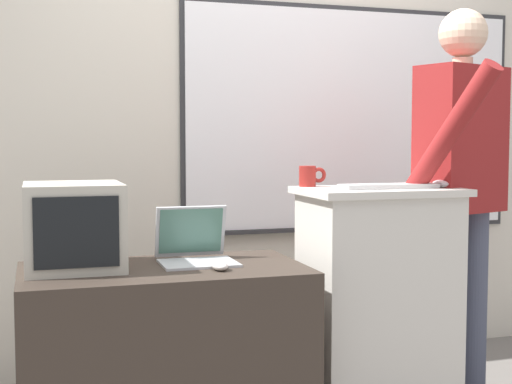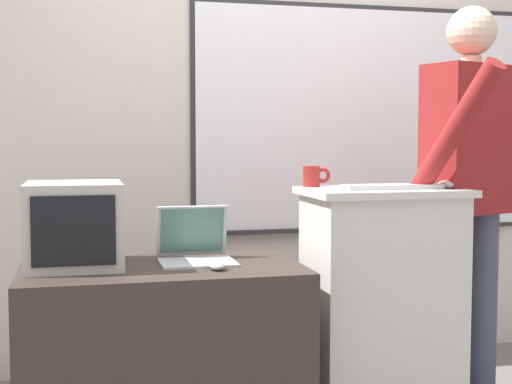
% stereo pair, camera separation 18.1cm
% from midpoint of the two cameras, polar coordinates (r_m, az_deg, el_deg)
% --- Properties ---
extents(back_wall, '(6.40, 0.17, 2.65)m').
position_cam_midpoint_polar(back_wall, '(3.85, -1.32, 6.12)').
color(back_wall, beige).
rests_on(back_wall, ground_plane).
extents(lectern_podium, '(0.67, 0.46, 0.99)m').
position_cam_midpoint_polar(lectern_podium, '(3.15, 8.07, -8.62)').
color(lectern_podium, beige).
rests_on(lectern_podium, ground_plane).
extents(side_desk, '(1.09, 0.61, 0.70)m').
position_cam_midpoint_polar(side_desk, '(2.89, -9.14, -12.85)').
color(side_desk, '#382D26').
rests_on(side_desk, ground_plane).
extents(person_presenter, '(0.59, 0.67, 1.78)m').
position_cam_midpoint_polar(person_presenter, '(3.32, 14.61, 1.30)').
color(person_presenter, '#474C60').
rests_on(person_presenter, ground_plane).
extents(laptop, '(0.30, 0.30, 0.22)m').
position_cam_midpoint_polar(laptop, '(2.92, -6.76, -4.22)').
color(laptop, '#B7BABF').
rests_on(laptop, side_desk).
extents(wireless_keyboard, '(0.42, 0.12, 0.02)m').
position_cam_midpoint_polar(wireless_keyboard, '(3.04, 8.90, 0.46)').
color(wireless_keyboard, silver).
rests_on(wireless_keyboard, lectern_podium).
extents(computer_mouse_by_laptop, '(0.06, 0.10, 0.03)m').
position_cam_midpoint_polar(computer_mouse_by_laptop, '(2.71, -4.84, -5.92)').
color(computer_mouse_by_laptop, silver).
rests_on(computer_mouse_by_laptop, side_desk).
extents(computer_mouse_by_keyboard, '(0.06, 0.10, 0.03)m').
position_cam_midpoint_polar(computer_mouse_by_keyboard, '(3.14, 12.99, 0.65)').
color(computer_mouse_by_keyboard, '#BCBCC1').
rests_on(computer_mouse_by_keyboard, lectern_podium).
extents(crt_monitor, '(0.36, 0.42, 0.33)m').
position_cam_midpoint_polar(crt_monitor, '(2.83, -16.17, -2.63)').
color(crt_monitor, '#BCB7A8').
rests_on(crt_monitor, side_desk).
extents(coffee_mug, '(0.12, 0.07, 0.09)m').
position_cam_midpoint_polar(coffee_mug, '(3.13, 2.61, 1.28)').
color(coffee_mug, maroon).
rests_on(coffee_mug, lectern_podium).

